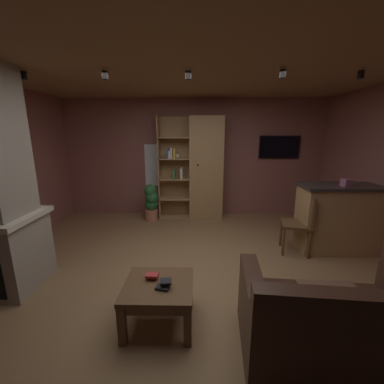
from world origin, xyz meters
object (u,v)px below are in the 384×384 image
object	(u,v)px
bookshelf_cabinet	(202,169)
table_book_2	(166,281)
dining_chair	(302,220)
wall_mounted_tv	(279,147)
tissue_box	(346,183)
coffee_table	(159,292)
table_book_1	(152,275)
leather_couch	(333,328)
potted_floor_plant	(151,202)
table_book_0	(163,287)
kitchen_bar_counter	(345,218)

from	to	relation	value
bookshelf_cabinet	table_book_2	xyz separation A→B (m)	(-0.39, -3.22, -0.58)
dining_chair	wall_mounted_tv	xyz separation A→B (m)	(0.18, 1.87, 1.00)
tissue_box	bookshelf_cabinet	bearing A→B (deg)	141.74
wall_mounted_tv	coffee_table	bearing A→B (deg)	-122.54
table_book_1	wall_mounted_tv	world-z (taller)	wall_mounted_tv
coffee_table	wall_mounted_tv	world-z (taller)	wall_mounted_tv
leather_couch	coffee_table	size ratio (longest dim) A/B	2.29
leather_couch	table_book_1	size ratio (longest dim) A/B	12.51
bookshelf_cabinet	potted_floor_plant	xyz separation A→B (m)	(-1.07, -0.24, -0.67)
table_book_1	table_book_2	distance (m)	0.20
bookshelf_cabinet	table_book_1	distance (m)	3.19
tissue_box	table_book_0	world-z (taller)	tissue_box
dining_chair	wall_mounted_tv	bearing A→B (deg)	84.52
bookshelf_cabinet	dining_chair	bearing A→B (deg)	-47.81
dining_chair	bookshelf_cabinet	bearing A→B (deg)	132.19
tissue_box	wall_mounted_tv	bearing A→B (deg)	102.41
table_book_1	dining_chair	xyz separation A→B (m)	(2.05, 1.43, 0.06)
coffee_table	potted_floor_plant	xyz separation A→B (m)	(-0.60, 2.93, 0.07)
coffee_table	dining_chair	world-z (taller)	dining_chair
table_book_0	table_book_2	xyz separation A→B (m)	(0.03, 0.02, 0.05)
wall_mounted_tv	table_book_2	bearing A→B (deg)	-121.19
leather_couch	table_book_2	size ratio (longest dim) A/B	14.23
coffee_table	dining_chair	distance (m)	2.49
table_book_2	potted_floor_plant	distance (m)	3.06
kitchen_bar_counter	table_book_2	bearing A→B (deg)	-147.45
potted_floor_plant	table_book_1	bearing A→B (deg)	-79.54
table_book_2	table_book_0	bearing A→B (deg)	-143.60
table_book_2	kitchen_bar_counter	bearing A→B (deg)	32.55
bookshelf_cabinet	kitchen_bar_counter	xyz separation A→B (m)	(2.21, -1.56, -0.54)
table_book_1	table_book_2	xyz separation A→B (m)	(0.15, -0.13, 0.02)
wall_mounted_tv	leather_couch	bearing A→B (deg)	-100.52
table_book_0	table_book_1	xyz separation A→B (m)	(-0.12, 0.15, 0.03)
bookshelf_cabinet	table_book_2	world-z (taller)	bookshelf_cabinet
table_book_2	dining_chair	bearing A→B (deg)	39.44
bookshelf_cabinet	tissue_box	distance (m)	2.66
wall_mounted_tv	table_book_0	bearing A→B (deg)	-121.38
bookshelf_cabinet	leather_couch	distance (m)	3.76
tissue_box	table_book_0	distance (m)	3.05
kitchen_bar_counter	coffee_table	distance (m)	3.13
kitchen_bar_counter	coffee_table	bearing A→B (deg)	-149.04
table_book_0	potted_floor_plant	size ratio (longest dim) A/B	0.16
table_book_0	wall_mounted_tv	size ratio (longest dim) A/B	0.14
tissue_box	coffee_table	world-z (taller)	tissue_box
bookshelf_cabinet	table_book_1	bearing A→B (deg)	-100.02
dining_chair	potted_floor_plant	size ratio (longest dim) A/B	1.18
table_book_0	potted_floor_plant	bearing A→B (deg)	102.20
coffee_table	potted_floor_plant	bearing A→B (deg)	101.55
table_book_1	table_book_0	bearing A→B (deg)	-51.20
dining_chair	potted_floor_plant	distance (m)	2.94
table_book_0	wall_mounted_tv	bearing A→B (deg)	58.62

